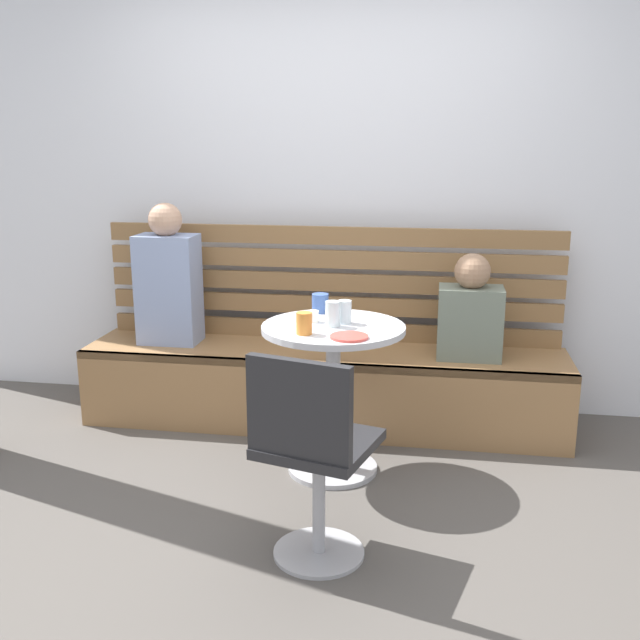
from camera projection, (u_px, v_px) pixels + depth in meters
The scene contains 14 objects.
ground at pixel (278, 531), 3.03m from camera, with size 8.00×8.00×0.00m, color #514C47.
back_wall at pixel (335, 163), 4.25m from camera, with size 5.20×0.10×2.90m, color silver.
booth_bench at pixel (323, 387), 4.12m from camera, with size 2.70×0.52×0.44m.
booth_backrest at pixel (329, 283), 4.22m from camera, with size 2.65×0.04×0.66m.
cafe_table at pixel (333, 370), 3.47m from camera, with size 0.68×0.68×0.74m.
white_chair at pixel (312, 451), 2.70m from camera, with size 0.49×0.49×0.85m.
person_adult at pixel (168, 281), 4.14m from camera, with size 0.34×0.22×0.81m.
person_child_left at pixel (470, 313), 3.87m from camera, with size 0.34×0.22×0.57m.
cup_espresso_small at pixel (313, 316), 3.47m from camera, with size 0.06×0.06×0.06m, color silver.
cup_tumbler_orange at pixel (304, 323), 3.25m from camera, with size 0.07×0.07×0.10m, color orange.
cup_water_clear at pixel (344, 312), 3.44m from camera, with size 0.07×0.07×0.11m, color white.
cup_glass_tall at pixel (333, 314), 3.38m from camera, with size 0.07×0.07×0.12m, color silver.
cup_mug_blue at pixel (320, 303), 3.65m from camera, with size 0.08×0.08×0.10m, color #3D5B9E.
plate_small at pixel (349, 337), 3.19m from camera, with size 0.17×0.17×0.01m, color #DB4C42.
Camera 1 is at (0.61, -2.66, 1.60)m, focal length 40.76 mm.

